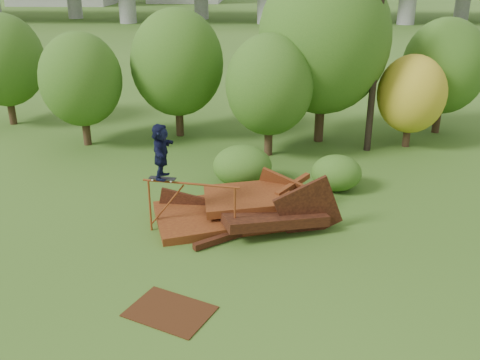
{
  "coord_description": "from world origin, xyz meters",
  "views": [
    {
      "loc": [
        -0.19,
        -12.14,
        7.36
      ],
      "look_at": [
        -0.8,
        2.0,
        1.6
      ],
      "focal_mm": 40.0,
      "sensor_mm": 36.0,
      "label": 1
    }
  ],
  "objects_px": {
    "skater": "(161,151)",
    "flat_plate": "(170,311)",
    "utility_pole": "(377,42)",
    "scrap_pile": "(243,211)"
  },
  "relations": [
    {
      "from": "skater",
      "to": "flat_plate",
      "type": "relative_size",
      "value": 0.87
    },
    {
      "from": "scrap_pile",
      "to": "flat_plate",
      "type": "distance_m",
      "value": 4.86
    },
    {
      "from": "skater",
      "to": "flat_plate",
      "type": "xyz_separation_m",
      "value": [
        0.78,
        -3.89,
        -2.5
      ]
    },
    {
      "from": "utility_pole",
      "to": "skater",
      "type": "bearing_deg",
      "value": -133.12
    },
    {
      "from": "scrap_pile",
      "to": "utility_pole",
      "type": "height_order",
      "value": "utility_pole"
    },
    {
      "from": "flat_plate",
      "to": "utility_pole",
      "type": "height_order",
      "value": "utility_pole"
    },
    {
      "from": "scrap_pile",
      "to": "flat_plate",
      "type": "bearing_deg",
      "value": -107.73
    },
    {
      "from": "skater",
      "to": "utility_pole",
      "type": "bearing_deg",
      "value": -41.72
    },
    {
      "from": "scrap_pile",
      "to": "utility_pole",
      "type": "distance_m",
      "value": 9.56
    },
    {
      "from": "skater",
      "to": "flat_plate",
      "type": "height_order",
      "value": "skater"
    }
  ]
}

